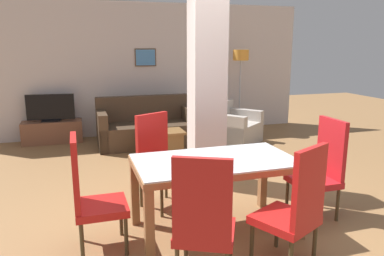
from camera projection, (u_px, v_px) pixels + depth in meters
ground_plane at (214, 230)px, 3.82m from camera, size 18.00×18.00×0.00m
back_wall at (138, 70)px, 7.74m from camera, size 7.20×0.09×2.70m
divider_pillar at (207, 84)px, 4.95m from camera, size 0.44×0.37×2.70m
dining_table at (215, 175)px, 3.69m from camera, size 1.59×0.89×0.76m
dining_chair_near_right at (295, 207)px, 3.07m from camera, size 0.62×0.62×1.08m
dining_chair_head_right at (321, 167)px, 4.06m from camera, size 0.46×0.46×1.08m
dining_chair_far_left at (158, 160)px, 4.33m from camera, size 0.62×0.62×1.08m
dining_chair_near_left at (204, 220)px, 2.84m from camera, size 0.62×0.62×1.08m
dining_chair_head_left at (90, 193)px, 3.35m from camera, size 0.46×0.46×1.08m
sofa at (146, 129)px, 7.07m from camera, size 1.80×0.86×0.90m
armchair at (232, 128)px, 7.23m from camera, size 1.22×1.21×0.77m
coffee_table at (161, 144)px, 6.26m from camera, size 0.78×0.47×0.45m
bottle at (153, 126)px, 6.11m from camera, size 0.06×0.06×0.27m
tv_stand at (53, 132)px, 7.22m from camera, size 1.10×0.40×0.42m
tv_screen at (51, 108)px, 7.12m from camera, size 0.88×0.23×0.52m
floor_lamp at (241, 63)px, 7.87m from camera, size 0.33×0.33×1.76m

